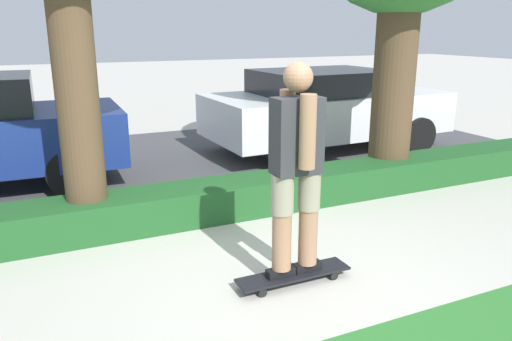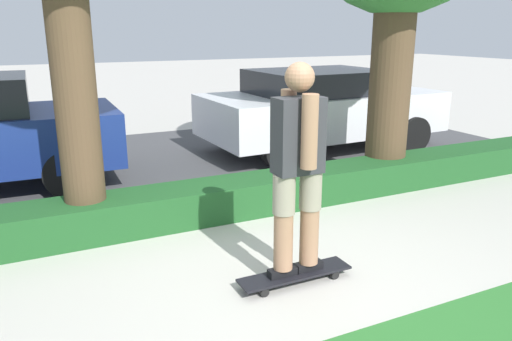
# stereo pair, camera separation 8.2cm
# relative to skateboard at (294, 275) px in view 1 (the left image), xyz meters

# --- Properties ---
(ground_plane) EXTENTS (60.00, 60.00, 0.00)m
(ground_plane) POSITION_rel_skateboard_xyz_m (-0.00, 0.18, -0.08)
(ground_plane) COLOR #BCB7AD
(street_asphalt) EXTENTS (12.86, 5.00, 0.01)m
(street_asphalt) POSITION_rel_skateboard_xyz_m (-0.00, 4.38, -0.07)
(street_asphalt) COLOR #474749
(street_asphalt) RESTS_ON ground_plane
(hedge_row) EXTENTS (12.86, 0.60, 0.40)m
(hedge_row) POSITION_rel_skateboard_xyz_m (-0.00, 1.78, 0.12)
(hedge_row) COLOR #1E5123
(hedge_row) RESTS_ON ground_plane
(skateboard) EXTENTS (1.02, 0.24, 0.09)m
(skateboard) POSITION_rel_skateboard_xyz_m (0.00, 0.00, 0.00)
(skateboard) COLOR black
(skateboard) RESTS_ON ground_plane
(skater_person) EXTENTS (0.51, 0.46, 1.78)m
(skater_person) POSITION_rel_skateboard_xyz_m (-0.00, 0.00, 0.97)
(skater_person) COLOR black
(skater_person) RESTS_ON skateboard
(parked_car_middle) EXTENTS (4.31, 2.06, 1.42)m
(parked_car_middle) POSITION_rel_skateboard_xyz_m (2.90, 4.10, 0.68)
(parked_car_middle) COLOR silver
(parked_car_middle) RESTS_ON ground_plane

